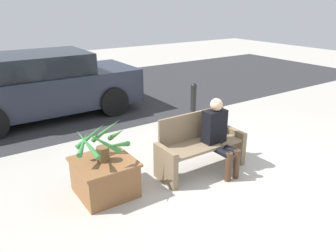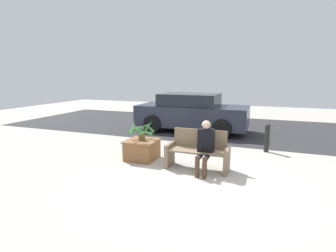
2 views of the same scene
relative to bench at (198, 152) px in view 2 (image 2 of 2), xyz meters
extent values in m
plane|color=#ADA89E|center=(0.24, -0.61, -0.42)|extent=(30.00, 30.00, 0.00)
cube|color=#2D2D30|center=(0.24, 5.31, -0.42)|extent=(20.00, 6.00, 0.01)
cube|color=#7A664C|center=(-0.70, -0.06, -0.13)|extent=(0.09, 0.54, 0.58)
cube|color=#7A664C|center=(0.70, -0.06, -0.13)|extent=(0.09, 0.54, 0.58)
cube|color=#7A664C|center=(0.00, -0.06, 0.03)|extent=(1.31, 0.50, 0.04)
cube|color=#7A664C|center=(0.00, 0.19, 0.28)|extent=(1.31, 0.04, 0.45)
cube|color=black|center=(0.21, -0.10, 0.32)|extent=(0.36, 0.22, 0.53)
sphere|color=tan|center=(0.21, -0.12, 0.68)|extent=(0.20, 0.20, 0.20)
cylinder|color=black|center=(0.13, -0.32, 0.00)|extent=(0.11, 0.45, 0.11)
cylinder|color=black|center=(0.29, -0.32, 0.00)|extent=(0.11, 0.45, 0.11)
cylinder|color=#472D1E|center=(0.13, -0.55, -0.19)|extent=(0.10, 0.10, 0.47)
cylinder|color=#472D1E|center=(0.29, -0.55, -0.19)|extent=(0.10, 0.10, 0.47)
cube|color=black|center=(0.21, -0.33, 0.15)|extent=(0.07, 0.09, 0.12)
cube|color=brown|center=(-1.58, 0.19, -0.16)|extent=(0.76, 0.77, 0.52)
cube|color=brown|center=(-1.58, 0.19, 0.08)|extent=(0.81, 0.82, 0.04)
cylinder|color=brown|center=(-1.58, 0.19, 0.21)|extent=(0.18, 0.18, 0.21)
cone|color=#387F3D|center=(-1.35, 0.19, 0.45)|extent=(0.09, 0.49, 0.34)
cone|color=#387F3D|center=(-1.44, 0.34, 0.48)|extent=(0.40, 0.36, 0.39)
cone|color=#387F3D|center=(-1.64, 0.42, 0.42)|extent=(0.52, 0.20, 0.28)
cone|color=#387F3D|center=(-1.80, 0.33, 0.36)|extent=(0.35, 0.49, 0.18)
cone|color=#387F3D|center=(-1.80, 0.14, 0.44)|extent=(0.18, 0.51, 0.32)
cone|color=#387F3D|center=(-1.64, -0.01, 0.47)|extent=(0.47, 0.22, 0.38)
cone|color=#387F3D|center=(-1.45, -0.03, 0.39)|extent=(0.50, 0.33, 0.24)
cube|color=#232838|center=(-1.30, 4.15, 0.21)|extent=(4.33, 1.80, 0.81)
cube|color=black|center=(-1.41, 4.15, 0.85)|extent=(2.25, 1.66, 0.47)
cylinder|color=black|center=(0.04, 3.25, -0.07)|extent=(0.70, 0.18, 0.70)
cylinder|color=black|center=(0.04, 5.05, -0.07)|extent=(0.70, 0.18, 0.70)
cylinder|color=black|center=(-2.65, 3.25, -0.07)|extent=(0.70, 0.18, 0.70)
cylinder|color=black|center=(-2.65, 5.05, -0.07)|extent=(0.70, 0.18, 0.70)
cylinder|color=black|center=(1.54, 2.09, -0.06)|extent=(0.13, 0.13, 0.72)
sphere|color=black|center=(1.54, 2.09, 0.34)|extent=(0.15, 0.15, 0.15)
camera|label=1|loc=(-3.14, -3.70, 2.18)|focal=35.00mm
camera|label=2|loc=(1.47, -5.88, 1.78)|focal=28.00mm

